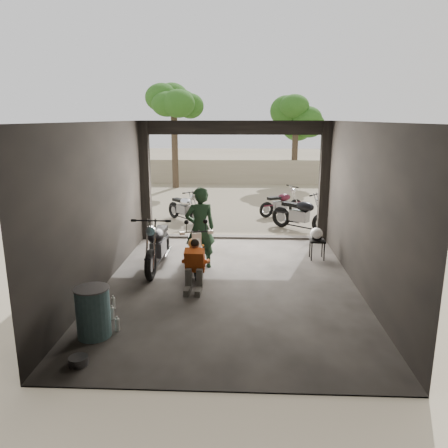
# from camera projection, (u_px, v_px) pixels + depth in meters

# --- Properties ---
(ground) EXTENTS (80.00, 80.00, 0.00)m
(ground) POSITION_uv_depth(u_px,v_px,m) (230.00, 286.00, 8.73)
(ground) COLOR #7A6D56
(ground) RESTS_ON ground
(garage) EXTENTS (7.00, 7.13, 3.20)m
(garage) POSITION_uv_depth(u_px,v_px,m) (231.00, 217.00, 8.95)
(garage) COLOR #2D2B28
(garage) RESTS_ON ground
(boundary_wall) EXTENTS (18.00, 0.30, 1.20)m
(boundary_wall) POSITION_uv_depth(u_px,v_px,m) (239.00, 172.00, 22.17)
(boundary_wall) COLOR gray
(boundary_wall) RESTS_ON ground
(tree_left) EXTENTS (2.20, 2.20, 5.60)m
(tree_left) POSITION_uv_depth(u_px,v_px,m) (174.00, 102.00, 20.04)
(tree_left) COLOR #382B1E
(tree_left) RESTS_ON ground
(tree_right) EXTENTS (2.20, 2.20, 5.00)m
(tree_right) POSITION_uv_depth(u_px,v_px,m) (296.00, 112.00, 21.35)
(tree_right) COLOR #382B1E
(tree_right) RESTS_ON ground
(main_bike) EXTENTS (0.98, 1.68, 1.05)m
(main_bike) POSITION_uv_depth(u_px,v_px,m) (194.00, 249.00, 9.40)
(main_bike) COLOR white
(main_bike) RESTS_ON ground
(left_bike) EXTENTS (0.79, 1.86, 1.25)m
(left_bike) POSITION_uv_depth(u_px,v_px,m) (158.00, 242.00, 9.58)
(left_bike) COLOR black
(left_bike) RESTS_ON ground
(outside_bike_a) EXTENTS (1.50, 1.57, 1.04)m
(outside_bike_a) POSITION_uv_depth(u_px,v_px,m) (184.00, 206.00, 14.01)
(outside_bike_a) COLOR black
(outside_bike_a) RESTS_ON ground
(outside_bike_b) EXTENTS (1.60, 1.27, 1.01)m
(outside_bike_b) POSITION_uv_depth(u_px,v_px,m) (281.00, 201.00, 14.82)
(outside_bike_b) COLOR #461120
(outside_bike_b) RESTS_ON ground
(outside_bike_c) EXTENTS (1.83, 1.70, 1.20)m
(outside_bike_c) POSITION_uv_depth(u_px,v_px,m) (301.00, 211.00, 12.79)
(outside_bike_c) COLOR black
(outside_bike_c) RESTS_ON ground
(rider) EXTENTS (0.77, 0.63, 1.83)m
(rider) POSITION_uv_depth(u_px,v_px,m) (200.00, 228.00, 9.54)
(rider) COLOR black
(rider) RESTS_ON ground
(mechanic) EXTENTS (0.53, 0.70, 0.98)m
(mechanic) POSITION_uv_depth(u_px,v_px,m) (194.00, 268.00, 8.31)
(mechanic) COLOR #DA5A1D
(mechanic) RESTS_ON ground
(stool) EXTENTS (0.35, 0.35, 0.48)m
(stool) POSITION_uv_depth(u_px,v_px,m) (317.00, 243.00, 10.23)
(stool) COLOR black
(stool) RESTS_ON ground
(helmet) EXTENTS (0.36, 0.37, 0.28)m
(helmet) POSITION_uv_depth(u_px,v_px,m) (316.00, 234.00, 10.22)
(helmet) COLOR white
(helmet) RESTS_ON stool
(oil_drum) EXTENTS (0.59, 0.59, 0.79)m
(oil_drum) POSITION_uv_depth(u_px,v_px,m) (93.00, 313.00, 6.59)
(oil_drum) COLOR #467176
(oil_drum) RESTS_ON ground
(sign_post) EXTENTS (0.72, 0.08, 2.15)m
(sign_post) POSITION_uv_depth(u_px,v_px,m) (377.00, 189.00, 11.64)
(sign_post) COLOR black
(sign_post) RESTS_ON ground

